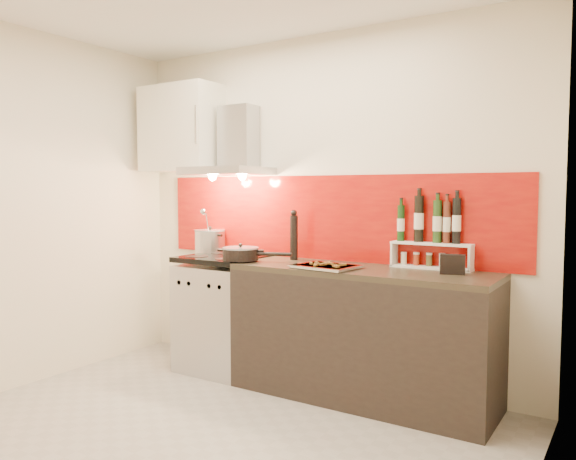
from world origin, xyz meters
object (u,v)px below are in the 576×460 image
Objects in this scene: range_stove at (224,314)px; stock_pot at (210,241)px; baking_tray at (326,266)px; saute_pan at (241,254)px; counter at (361,333)px; pepper_mill at (294,236)px.

stock_pot is at bearing 148.71° from range_stove.
range_stove is at bearing 172.36° from baking_tray.
stock_pot is 1.32m from baking_tray.
saute_pan reaches higher than range_stove.
stock_pot is at bearing 166.64° from baking_tray.
saute_pan is 1.13× the size of baking_tray.
pepper_mill reaches higher than counter.
pepper_mill is 0.86× the size of baking_tray.
stock_pot reaches higher than range_stove.
saute_pan is 0.42m from pepper_mill.
baking_tray reaches higher than range_stove.
saute_pan is 0.71m from baking_tray.
range_stove is 1.11m from baking_tray.
baking_tray is at bearing 0.36° from saute_pan.
range_stove is at bearing -179.77° from counter.
counter is 4.72× the size of pepper_mill.
pepper_mill is at bearing -1.11° from stock_pot.
stock_pot is 0.67× the size of pepper_mill.
saute_pan is at bearing -25.85° from range_stove.
range_stove is 0.65m from stock_pot.
saute_pan reaches higher than baking_tray.
pepper_mill is at bearing 146.63° from baking_tray.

